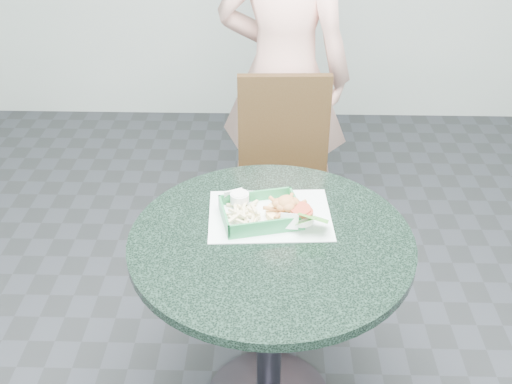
{
  "coord_description": "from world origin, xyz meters",
  "views": [
    {
      "loc": [
        -0.01,
        -1.45,
        1.86
      ],
      "look_at": [
        -0.05,
        0.1,
        0.87
      ],
      "focal_mm": 42.0,
      "sensor_mm": 36.0,
      "label": 1
    }
  ],
  "objects_px": {
    "cafe_table": "(270,284)",
    "food_basket": "(261,220)",
    "dining_chair": "(283,169)",
    "sauce_ramekin": "(244,200)",
    "crab_sandwich": "(285,215)",
    "diner_person": "(284,53)"
  },
  "relations": [
    {
      "from": "dining_chair",
      "to": "sauce_ramekin",
      "type": "bearing_deg",
      "value": -104.26
    },
    {
      "from": "cafe_table",
      "to": "food_basket",
      "type": "bearing_deg",
      "value": 110.45
    },
    {
      "from": "diner_person",
      "to": "food_basket",
      "type": "bearing_deg",
      "value": 98.99
    },
    {
      "from": "diner_person",
      "to": "food_basket",
      "type": "relative_size",
      "value": 7.87
    },
    {
      "from": "sauce_ramekin",
      "to": "dining_chair",
      "type": "bearing_deg",
      "value": 77.92
    },
    {
      "from": "diner_person",
      "to": "crab_sandwich",
      "type": "distance_m",
      "value": 1.05
    },
    {
      "from": "crab_sandwich",
      "to": "sauce_ramekin",
      "type": "relative_size",
      "value": 2.03
    },
    {
      "from": "cafe_table",
      "to": "sauce_ramekin",
      "type": "height_order",
      "value": "sauce_ramekin"
    },
    {
      "from": "crab_sandwich",
      "to": "diner_person",
      "type": "bearing_deg",
      "value": 89.58
    },
    {
      "from": "diner_person",
      "to": "sauce_ramekin",
      "type": "distance_m",
      "value": 0.98
    },
    {
      "from": "dining_chair",
      "to": "crab_sandwich",
      "type": "bearing_deg",
      "value": -92.96
    },
    {
      "from": "dining_chair",
      "to": "food_basket",
      "type": "height_order",
      "value": "dining_chair"
    },
    {
      "from": "crab_sandwich",
      "to": "sauce_ramekin",
      "type": "height_order",
      "value": "crab_sandwich"
    },
    {
      "from": "food_basket",
      "to": "sauce_ramekin",
      "type": "relative_size",
      "value": 3.97
    },
    {
      "from": "dining_chair",
      "to": "food_basket",
      "type": "xyz_separation_m",
      "value": [
        -0.08,
        -0.72,
        0.23
      ]
    },
    {
      "from": "dining_chair",
      "to": "cafe_table",
      "type": "bearing_deg",
      "value": -95.85
    },
    {
      "from": "cafe_table",
      "to": "dining_chair",
      "type": "height_order",
      "value": "dining_chair"
    },
    {
      "from": "sauce_ramekin",
      "to": "cafe_table",
      "type": "bearing_deg",
      "value": -59.8
    },
    {
      "from": "cafe_table",
      "to": "food_basket",
      "type": "xyz_separation_m",
      "value": [
        -0.03,
        0.09,
        0.19
      ]
    },
    {
      "from": "cafe_table",
      "to": "sauce_ramekin",
      "type": "xyz_separation_m",
      "value": [
        -0.09,
        0.15,
        0.22
      ]
    },
    {
      "from": "food_basket",
      "to": "cafe_table",
      "type": "bearing_deg",
      "value": -69.55
    },
    {
      "from": "cafe_table",
      "to": "food_basket",
      "type": "relative_size",
      "value": 3.61
    }
  ]
}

